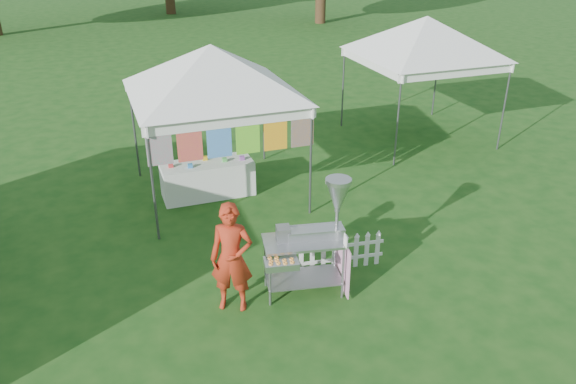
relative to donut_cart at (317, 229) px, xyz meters
name	(u,v)px	position (x,y,z in m)	size (l,w,h in m)	color
ground	(274,289)	(-0.58, 0.25, -1.06)	(120.00, 120.00, 0.00)	#174413
canopy_main	(210,45)	(-0.58, 3.75, 1.93)	(4.24, 4.24, 3.45)	#59595E
canopy_right	(428,16)	(4.92, 5.25, 1.93)	(4.24, 4.24, 3.45)	#59595E
donut_cart	(317,229)	(0.00, 0.00, 0.00)	(1.41, 0.87, 1.80)	gray
vendor	(232,258)	(-1.26, 0.05, -0.24)	(0.60, 0.39, 1.64)	#A32814
picket_fence	(334,254)	(0.48, 0.42, -0.77)	(1.61, 0.22, 0.56)	silver
display_table	(208,179)	(-0.80, 3.75, -0.71)	(1.80, 0.70, 0.71)	white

